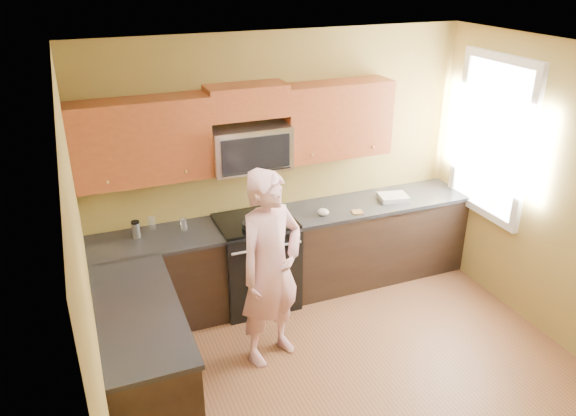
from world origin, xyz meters
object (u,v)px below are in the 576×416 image
woman (271,269)px  frying_pan (255,227)px  microwave (250,168)px  butter_tub (281,222)px  travel_mug (137,237)px  stove (256,261)px

woman → frying_pan: (0.10, 0.71, 0.05)m
microwave → butter_tub: 0.62m
microwave → frying_pan: 0.57m
butter_tub → travel_mug: size_ratio=0.68×
microwave → frying_pan: bearing=-100.7°
stove → butter_tub: size_ratio=8.41×
travel_mug → woman: bearing=-44.7°
stove → frying_pan: size_ratio=2.17×
butter_tub → travel_mug: (-1.37, 0.20, 0.00)m
microwave → woman: (-0.15, -0.99, -0.55)m
travel_mug → stove: bearing=-5.4°
frying_pan → microwave: bearing=96.4°
butter_tub → travel_mug: bearing=171.6°
woman → stove: bearing=58.2°
microwave → woman: 1.14m
microwave → frying_pan: size_ratio=1.74×
stove → woman: size_ratio=0.53×
woman → butter_tub: woman is taller
woman → butter_tub: 0.86m
frying_pan → butter_tub: frying_pan is taller
woman → microwave: bearing=59.4°
frying_pan → travel_mug: bearing=-176.4°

